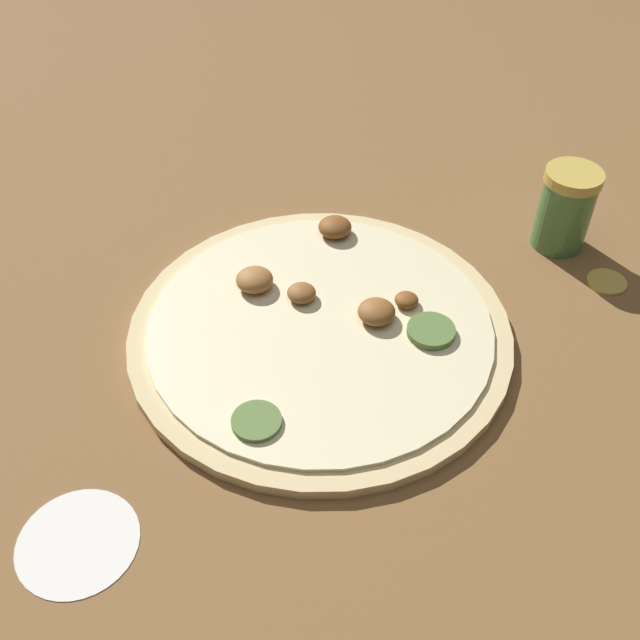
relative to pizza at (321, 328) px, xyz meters
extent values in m
plane|color=brown|center=(0.00, 0.00, -0.01)|extent=(3.00, 3.00, 0.00)
cylinder|color=beige|center=(0.00, 0.00, 0.00)|extent=(0.38, 0.38, 0.01)
cylinder|color=beige|center=(0.00, 0.00, 0.01)|extent=(0.34, 0.34, 0.00)
ellipsoid|color=brown|center=(0.01, 0.04, 0.01)|extent=(0.03, 0.03, 0.01)
ellipsoid|color=brown|center=(0.10, 0.10, 0.02)|extent=(0.04, 0.04, 0.02)
cylinder|color=#567538|center=(-0.12, -0.06, 0.01)|extent=(0.04, 0.04, 0.00)
ellipsoid|color=brown|center=(0.05, -0.03, 0.02)|extent=(0.04, 0.04, 0.02)
cylinder|color=#567538|center=(0.07, -0.08, 0.01)|extent=(0.05, 0.05, 0.01)
ellipsoid|color=brown|center=(0.08, -0.04, 0.01)|extent=(0.02, 0.02, 0.01)
ellipsoid|color=#996633|center=(-0.02, 0.09, 0.02)|extent=(0.04, 0.04, 0.02)
cylinder|color=#4C7F42|center=(0.30, -0.06, 0.03)|extent=(0.06, 0.06, 0.08)
cylinder|color=gold|center=(0.30, -0.06, 0.08)|extent=(0.06, 0.06, 0.01)
cylinder|color=gold|center=(0.28, -0.14, 0.00)|extent=(0.04, 0.04, 0.01)
cylinder|color=white|center=(-0.29, -0.05, -0.01)|extent=(0.10, 0.10, 0.00)
camera|label=1|loc=(-0.34, -0.40, 0.53)|focal=42.00mm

